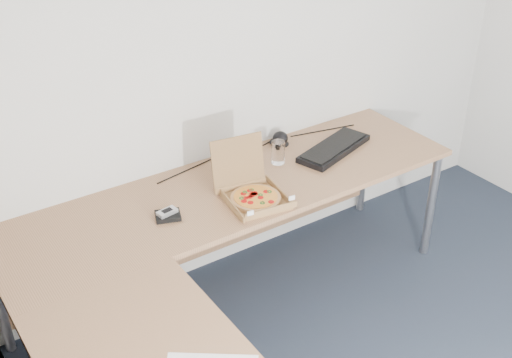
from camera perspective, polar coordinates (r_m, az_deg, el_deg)
desk at (r=2.97m, az=-2.73°, el=-6.52°), size 2.50×2.20×0.73m
pizza_box at (r=3.27m, az=-0.20°, el=-1.35°), size 0.28×0.33×0.29m
drinking_glass at (r=3.59m, az=1.94°, el=2.34°), size 0.07×0.07×0.13m
keyboard at (r=3.76m, az=6.80°, el=2.65°), size 0.53×0.32×0.03m
mouse at (r=3.81m, az=1.88°, el=3.32°), size 0.12×0.09×0.04m
wallet at (r=3.18m, az=-7.67°, el=-3.19°), size 0.15×0.14×0.02m
phone at (r=3.17m, az=-7.74°, el=-2.87°), size 0.10×0.06×0.02m
dome_speaker at (r=3.80m, az=2.13°, el=3.62°), size 0.10×0.10×0.09m
cable_bundle at (r=3.75m, az=-0.09°, el=2.56°), size 0.64×0.13×0.01m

